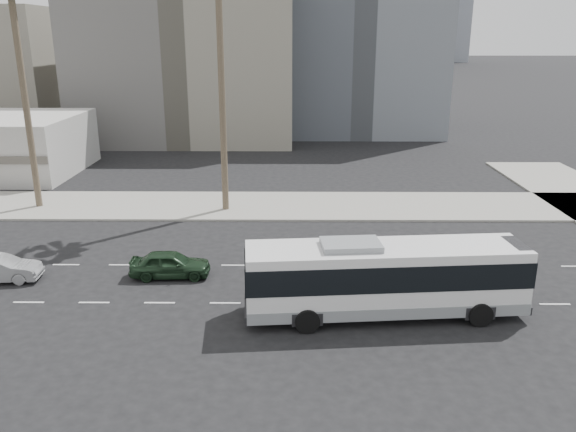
{
  "coord_description": "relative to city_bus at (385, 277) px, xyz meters",
  "views": [
    {
      "loc": [
        0.06,
        -23.59,
        11.63
      ],
      "look_at": [
        -0.16,
        4.0,
        2.92
      ],
      "focal_mm": 35.62,
      "sensor_mm": 36.0,
      "label": 1
    }
  ],
  "objects": [
    {
      "name": "ground",
      "position": [
        -4.05,
        1.05,
        -1.8
      ],
      "size": [
        700.0,
        700.0,
        0.0
      ],
      "primitive_type": "plane",
      "color": "black",
      "rests_on": "ground"
    },
    {
      "name": "sidewalk_north",
      "position": [
        -4.05,
        16.55,
        -1.73
      ],
      "size": [
        120.0,
        7.0,
        0.15
      ],
      "primitive_type": "cube",
      "color": "gray",
      "rests_on": "ground"
    },
    {
      "name": "midrise_beige_west",
      "position": [
        -16.05,
        46.05,
        7.2
      ],
      "size": [
        24.0,
        18.0,
        18.0
      ],
      "primitive_type": "cube",
      "color": "slate",
      "rests_on": "ground"
    },
    {
      "name": "midrise_gray_center",
      "position": [
        3.95,
        53.05,
        11.2
      ],
      "size": [
        20.0,
        20.0,
        26.0
      ],
      "primitive_type": "cube",
      "color": "#51565F",
      "rests_on": "ground"
    },
    {
      "name": "city_bus",
      "position": [
        0.0,
        0.0,
        0.0
      ],
      "size": [
        12.14,
        3.69,
        3.43
      ],
      "rotation": [
        0.0,
        0.0,
        0.09
      ],
      "color": "silver",
      "rests_on": "ground"
    },
    {
      "name": "car_a",
      "position": [
        -10.13,
        4.06,
        -1.12
      ],
      "size": [
        1.75,
        4.05,
        1.36
      ],
      "primitive_type": "imported",
      "rotation": [
        0.0,
        0.0,
        1.61
      ],
      "color": "#1B321E",
      "rests_on": "ground"
    }
  ]
}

